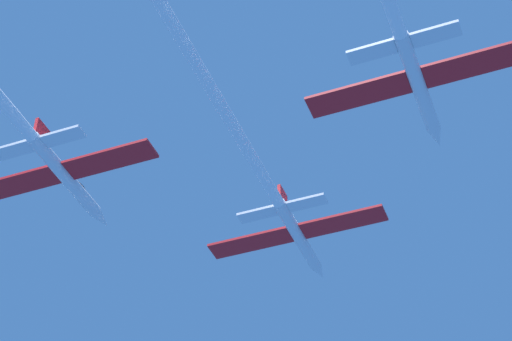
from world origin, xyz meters
The scene contains 1 object.
jet_lead centered at (0.42, -14.35, 0.52)m, with size 19.75×55.27×3.27m.
Camera 1 is at (25.46, -76.94, -59.31)m, focal length 65.29 mm.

